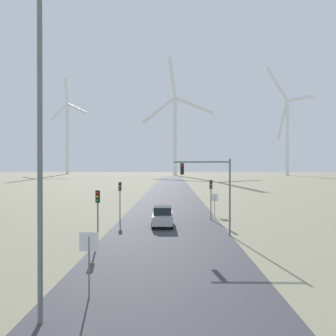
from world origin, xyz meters
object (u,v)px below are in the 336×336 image
(streetlamp, at_px, (40,102))
(stop_sign_near, at_px, (89,252))
(traffic_light_post_near_right, at_px, (211,191))
(traffic_light_mast_overhead, at_px, (210,181))
(wind_turbine_left, at_px, (175,126))
(stop_sign_far, at_px, (215,200))
(traffic_light_post_mid_left, at_px, (120,192))
(traffic_light_post_near_left, at_px, (98,204))
(wind_turbine_far_left, at_px, (67,131))
(car_approaching, at_px, (163,216))
(wind_turbine_center, at_px, (287,128))

(streetlamp, distance_m, stop_sign_near, 6.31)
(traffic_light_post_near_right, bearing_deg, traffic_light_mast_overhead, -97.05)
(wind_turbine_left, bearing_deg, stop_sign_far, -88.81)
(stop_sign_near, height_order, traffic_light_mast_overhead, traffic_light_mast_overhead)
(traffic_light_post_near_right, distance_m, traffic_light_post_mid_left, 9.26)
(traffic_light_post_near_left, height_order, traffic_light_post_mid_left, traffic_light_post_mid_left)
(traffic_light_post_mid_left, xyz_separation_m, wind_turbine_far_left, (-66.74, 189.48, 26.38))
(car_approaching, distance_m, wind_turbine_left, 166.16)
(traffic_light_post_near_left, xyz_separation_m, traffic_light_post_mid_left, (0.02, 9.72, 0.08))
(traffic_light_post_near_left, bearing_deg, traffic_light_post_mid_left, 89.85)
(car_approaching, distance_m, wind_turbine_far_left, 207.48)
(wind_turbine_left, bearing_deg, streetlamp, -91.91)
(traffic_light_post_mid_left, height_order, car_approaching, traffic_light_post_mid_left)
(stop_sign_far, bearing_deg, wind_turbine_left, 91.19)
(stop_sign_far, height_order, car_approaching, stop_sign_far)
(stop_sign_near, distance_m, traffic_light_post_near_left, 9.98)
(stop_sign_far, bearing_deg, traffic_light_post_near_left, -127.00)
(traffic_light_post_near_right, bearing_deg, wind_turbine_far_left, 111.89)
(traffic_light_post_near_right, distance_m, wind_turbine_far_left, 205.48)
(stop_sign_far, xyz_separation_m, traffic_light_post_near_left, (-10.07, -13.36, 1.10))
(wind_turbine_center, bearing_deg, stop_sign_near, -111.55)
(traffic_light_post_near_left, distance_m, traffic_light_mast_overhead, 8.84)
(stop_sign_near, relative_size, car_approaching, 0.66)
(wind_turbine_left, bearing_deg, traffic_light_post_near_left, -92.30)
(streetlamp, relative_size, wind_turbine_left, 0.18)
(traffic_light_post_near_left, xyz_separation_m, wind_turbine_center, (71.60, 166.83, 24.85))
(stop_sign_near, height_order, stop_sign_far, stop_sign_near)
(traffic_light_post_near_right, distance_m, car_approaching, 6.43)
(streetlamp, distance_m, stop_sign_far, 27.70)
(traffic_light_post_near_right, relative_size, wind_turbine_far_left, 0.06)
(traffic_light_mast_overhead, distance_m, wind_turbine_center, 177.63)
(traffic_light_post_near_left, xyz_separation_m, car_approaching, (4.46, 6.37, -1.84))
(traffic_light_mast_overhead, relative_size, wind_turbine_center, 0.10)
(streetlamp, bearing_deg, wind_turbine_left, 88.09)
(traffic_light_post_near_right, bearing_deg, stop_sign_far, 76.36)
(car_approaching, bearing_deg, traffic_light_post_near_left, -124.99)
(streetlamp, relative_size, car_approaching, 3.10)
(streetlamp, distance_m, traffic_light_post_near_left, 13.00)
(wind_turbine_far_left, xyz_separation_m, wind_turbine_left, (73.53, -29.09, -0.13))
(streetlamp, distance_m, wind_turbine_left, 183.47)
(traffic_light_post_near_left, bearing_deg, streetlamp, -86.43)
(stop_sign_near, bearing_deg, traffic_light_post_mid_left, 95.44)
(traffic_light_mast_overhead, distance_m, car_approaching, 6.46)
(streetlamp, relative_size, traffic_light_post_near_left, 3.40)
(traffic_light_post_mid_left, relative_size, traffic_light_mast_overhead, 0.64)
(stop_sign_far, xyz_separation_m, wind_turbine_far_left, (-76.78, 185.83, 27.56))
(traffic_light_mast_overhead, height_order, car_approaching, traffic_light_mast_overhead)
(stop_sign_near, xyz_separation_m, wind_turbine_far_left, (-68.59, 208.96, 27.31))
(traffic_light_mast_overhead, bearing_deg, traffic_light_post_mid_left, 138.97)
(car_approaching, bearing_deg, wind_turbine_center, 67.29)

